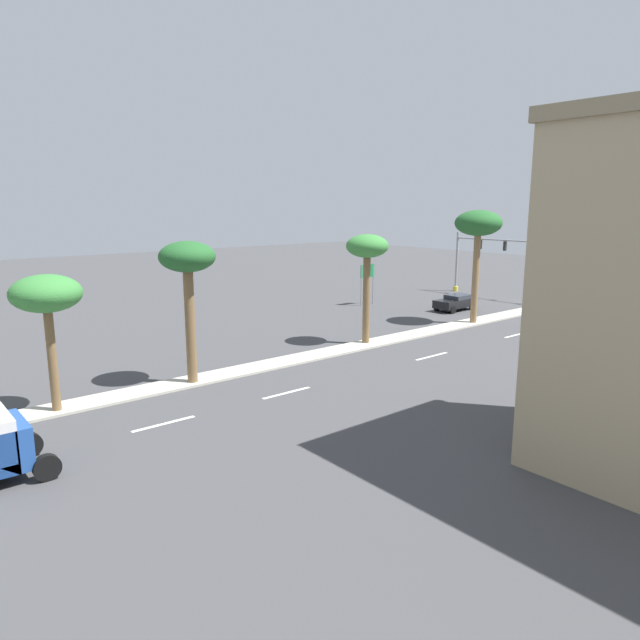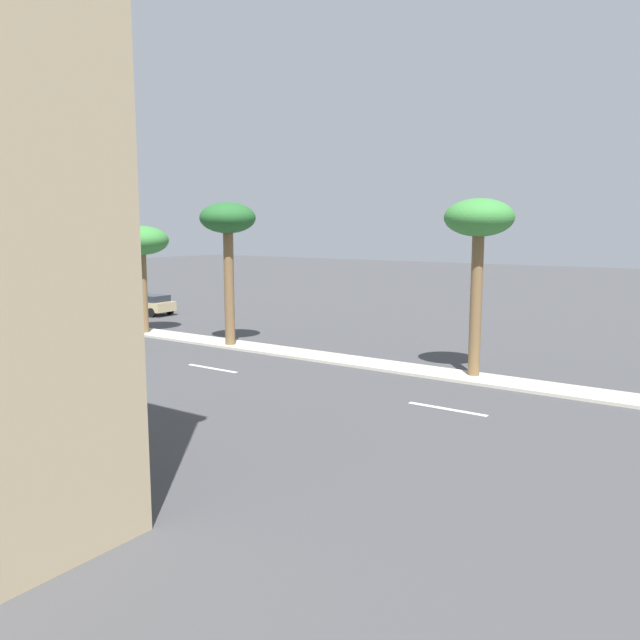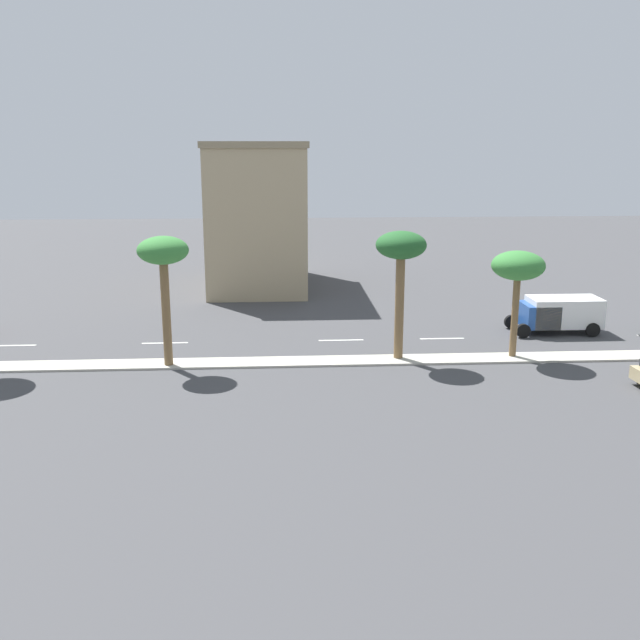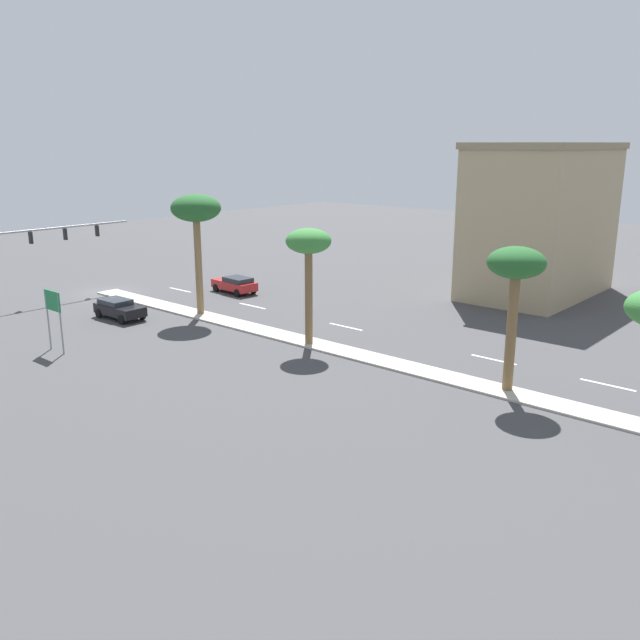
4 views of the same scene
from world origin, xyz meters
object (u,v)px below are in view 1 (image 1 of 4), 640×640
(directional_road_sign, at_px, (367,275))
(palm_tree_far, at_px, (188,264))
(sedan_black_leading, at_px, (456,302))
(palm_tree_center, at_px, (46,297))
(sedan_red_inboard, at_px, (581,322))
(traffic_signal_gantry, at_px, (489,256))
(palm_tree_outboard, at_px, (367,251))
(palm_tree_leading, at_px, (478,227))

(directional_road_sign, xyz_separation_m, palm_tree_far, (-11.35, 23.28, 3.44))
(sedan_black_leading, bearing_deg, palm_tree_center, 97.48)
(sedan_red_inboard, bearing_deg, traffic_signal_gantry, -32.48)
(sedan_red_inboard, xyz_separation_m, sedan_black_leading, (11.04, 0.09, -0.01))
(palm_tree_outboard, distance_m, sedan_red_inboard, 17.08)
(palm_tree_center, height_order, sedan_red_inboard, palm_tree_center)
(sedan_red_inboard, bearing_deg, sedan_black_leading, 0.47)
(traffic_signal_gantry, relative_size, palm_tree_center, 2.37)
(traffic_signal_gantry, relative_size, directional_road_sign, 3.87)
(palm_tree_far, bearing_deg, sedan_black_leading, -80.65)
(palm_tree_outboard, xyz_separation_m, palm_tree_far, (-0.56, 12.80, 0.06))
(palm_tree_outboard, distance_m, palm_tree_center, 19.40)
(traffic_signal_gantry, relative_size, palm_tree_far, 2.00)
(palm_tree_leading, distance_m, palm_tree_center, 30.41)
(traffic_signal_gantry, distance_m, palm_tree_outboard, 24.74)
(palm_tree_outboard, height_order, palm_tree_center, palm_tree_outboard)
(palm_tree_center, bearing_deg, palm_tree_leading, -89.97)
(traffic_signal_gantry, bearing_deg, sedan_red_inboard, 147.52)
(directional_road_sign, height_order, palm_tree_center, palm_tree_center)
(traffic_signal_gantry, xyz_separation_m, sedan_red_inboard, (-14.19, 9.03, -3.25))
(palm_tree_center, bearing_deg, traffic_signal_gantry, -79.99)
(palm_tree_far, height_order, palm_tree_center, palm_tree_far)
(traffic_signal_gantry, bearing_deg, sedan_black_leading, 109.03)
(traffic_signal_gantry, relative_size, palm_tree_outboard, 2.03)
(directional_road_sign, bearing_deg, palm_tree_outboard, 135.82)
(traffic_signal_gantry, height_order, directional_road_sign, traffic_signal_gantry)
(traffic_signal_gantry, height_order, palm_tree_leading, palm_tree_leading)
(traffic_signal_gantry, bearing_deg, directional_road_sign, 74.19)
(palm_tree_far, relative_size, sedan_black_leading, 1.80)
(traffic_signal_gantry, xyz_separation_m, palm_tree_center, (-7.59, 42.99, 1.21))
(palm_tree_far, height_order, sedan_red_inboard, palm_tree_far)
(traffic_signal_gantry, distance_m, sedan_black_leading, 10.19)
(palm_tree_leading, height_order, sedan_black_leading, palm_tree_leading)
(traffic_signal_gantry, distance_m, palm_tree_center, 43.67)
(palm_tree_center, distance_m, sedan_red_inboard, 34.87)
(directional_road_sign, height_order, sedan_black_leading, directional_road_sign)
(palm_tree_leading, distance_m, sedan_black_leading, 8.74)
(palm_tree_far, xyz_separation_m, palm_tree_center, (0.05, 6.58, -0.94))
(directional_road_sign, distance_m, sedan_black_leading, 8.18)
(palm_tree_leading, relative_size, sedan_black_leading, 2.13)
(directional_road_sign, relative_size, palm_tree_outboard, 0.52)
(traffic_signal_gantry, xyz_separation_m, palm_tree_leading, (-7.57, 12.66, 3.39))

